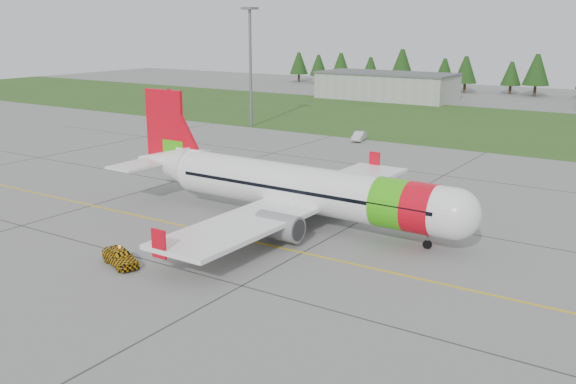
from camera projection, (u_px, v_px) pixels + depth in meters
The scene contains 9 objects.
ground at pixel (140, 258), 49.99m from camera, with size 320.00×320.00×0.00m, color gray.
aircraft at pixel (298, 188), 58.11m from camera, with size 37.10×34.01×11.24m.
follow_me_car at pixel (119, 240), 47.98m from camera, with size 1.63×1.38×4.05m, color yellow.
service_van at pixel (359, 127), 99.41m from camera, with size 1.52×1.44×4.36m, color silver.
grass_strip at pixel (472, 124), 116.27m from camera, with size 320.00×50.00×0.03m, color #30561E.
taxi_guideline at pixel (206, 231), 56.45m from camera, with size 120.00×0.25×0.02m, color gold.
hangar_west at pixel (386, 87), 154.07m from camera, with size 32.00×14.00×6.00m, color #A8A8A3.
floodlight_mast at pixel (251, 69), 111.31m from camera, with size 0.50×0.50×20.00m, color slate.
treeline at pixel (544, 76), 160.28m from camera, with size 160.00×8.00×10.00m, color #1C3F14, non-canonical shape.
Camera 1 is at (35.50, -32.95, 17.72)m, focal length 40.00 mm.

